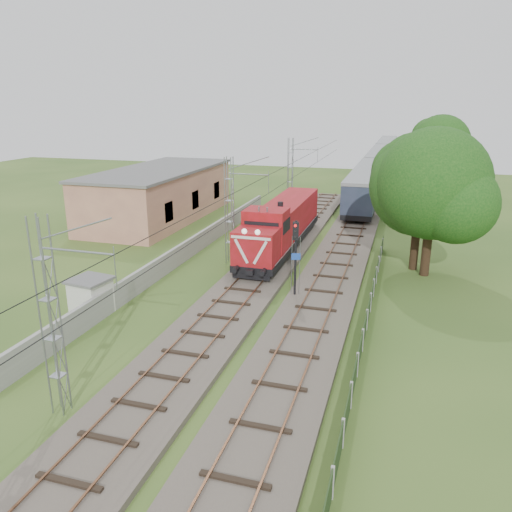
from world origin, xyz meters
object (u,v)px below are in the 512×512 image
(coach_rake, at_px, (379,161))
(signal_post, at_px, (296,246))
(locomotive, at_px, (281,225))
(relay_hut, at_px, (91,296))

(coach_rake, xyz_separation_m, signal_post, (-1.67, -55.05, 0.83))
(locomotive, xyz_separation_m, signal_post, (3.33, -9.94, 1.20))
(coach_rake, distance_m, signal_post, 55.08)
(locomotive, bearing_deg, coach_rake, 83.68)
(signal_post, bearing_deg, locomotive, 108.51)
(signal_post, distance_m, relay_hut, 12.32)
(coach_rake, height_order, relay_hut, coach_rake)
(signal_post, bearing_deg, relay_hut, -152.47)
(locomotive, height_order, coach_rake, locomotive)
(coach_rake, height_order, signal_post, signal_post)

